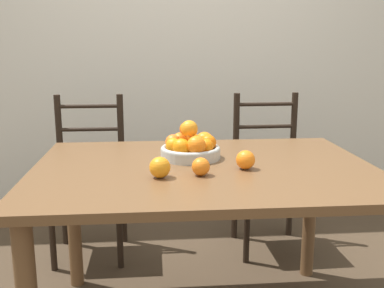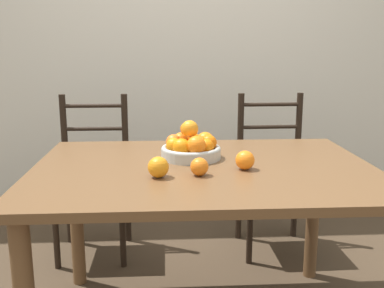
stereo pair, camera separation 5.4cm
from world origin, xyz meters
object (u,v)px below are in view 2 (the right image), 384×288
Objects in this scene: orange_loose_1 at (199,167)px; chair_right at (273,176)px; fruit_bowl at (191,146)px; chair_left at (93,179)px; orange_loose_0 at (158,167)px; orange_loose_2 at (245,160)px.

chair_right is at bearing 61.05° from orange_loose_1.
fruit_bowl is 0.28× the size of chair_left.
orange_loose_2 is at bearing 14.66° from orange_loose_0.
orange_loose_1 is at bearing 5.75° from orange_loose_0.
chair_left is (-0.77, 0.90, -0.34)m from orange_loose_2.
orange_loose_0 is at bearing -165.34° from orange_loose_2.
fruit_bowl is 0.29m from orange_loose_2.
chair_left reaches higher than orange_loose_2.
orange_loose_1 is at bearing -158.46° from orange_loose_2.
chair_right reaches higher than fruit_bowl.
chair_left is at bearing 120.50° from orange_loose_1.
fruit_bowl is 0.97m from chair_left.
orange_loose_0 reaches higher than orange_loose_1.
orange_loose_0 is at bearing -67.19° from chair_left.
chair_left is at bearing 112.73° from orange_loose_0.
chair_left is at bearing 130.46° from orange_loose_2.
fruit_bowl is at bearing 93.42° from orange_loose_1.
fruit_bowl is at bearing 136.32° from orange_loose_2.
chair_left is (-0.58, 0.98, -0.34)m from orange_loose_1.
orange_loose_0 is at bearing -116.09° from fruit_bowl.
chair_left is at bearing 128.57° from fruit_bowl.
orange_loose_1 is 0.91× the size of orange_loose_2.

